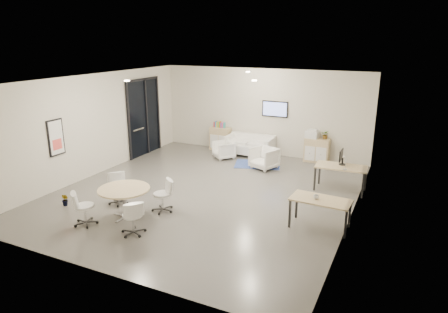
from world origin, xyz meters
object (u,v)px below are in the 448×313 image
sideboard_left (220,139)px  loveseat (250,146)px  armchair_left (224,149)px  desk_rear (341,169)px  sideboard_right (317,150)px  armchair_right (264,157)px  round_table (124,192)px  desk_front (321,202)px

sideboard_left → loveseat: sideboard_left is taller
loveseat → armchair_left: (-0.72, -0.82, -0.01)m
armchair_left → desk_rear: size_ratio=0.48×
sideboard_right → armchair_right: bearing=-133.3°
sideboard_left → desk_rear: bearing=-26.3°
sideboard_right → desk_rear: (1.25, -2.50, 0.24)m
armchair_left → round_table: (-0.02, -5.59, 0.33)m
loveseat → sideboard_left: bearing=170.8°
desk_front → sideboard_left: bearing=137.9°
sideboard_right → round_table: (-3.19, -6.62, 0.25)m
desk_rear → round_table: bearing=-140.3°
desk_front → round_table: 4.69m
sideboard_left → armchair_left: bearing=-58.4°
round_table → sideboard_left: bearing=95.4°
sideboard_left → desk_front: sideboard_left is taller
desk_front → round_table: size_ratio=1.11×
sideboard_left → loveseat: size_ratio=0.51×
armchair_right → desk_rear: 2.87m
armchair_left → desk_rear: desk_rear is taller
sideboard_right → desk_front: 5.27m
loveseat → sideboard_right: bearing=4.6°
armchair_right → round_table: (-1.76, -5.10, 0.28)m
sideboard_right → armchair_left: 3.34m
armchair_left → loveseat: bearing=89.9°
armchair_left → desk_front: bearing=-1.7°
desk_front → round_table: bearing=-158.0°
sideboard_right → armchair_left: bearing=-162.0°
armchair_right → desk_rear: armchair_right is taller
loveseat → armchair_right: (1.03, -1.31, 0.04)m
armchair_left → desk_front: desk_front is taller
sideboard_right → armchair_right: (-1.43, -1.52, -0.03)m
sideboard_left → armchair_right: 2.83m
armchair_right → sideboard_left: bearing=168.3°
desk_rear → desk_front: desk_rear is taller
armchair_left → armchair_right: (1.74, -0.49, 0.05)m
armchair_left → desk_front: (4.42, -4.08, 0.29)m
armchair_right → desk_rear: bearing=0.8°
armchair_left → round_table: bearing=-49.1°
armchair_left → round_table: round_table is taller
armchair_right → round_table: 5.41m
armchair_left → armchair_right: size_ratio=0.88×
sideboard_right → desk_front: bearing=-76.3°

